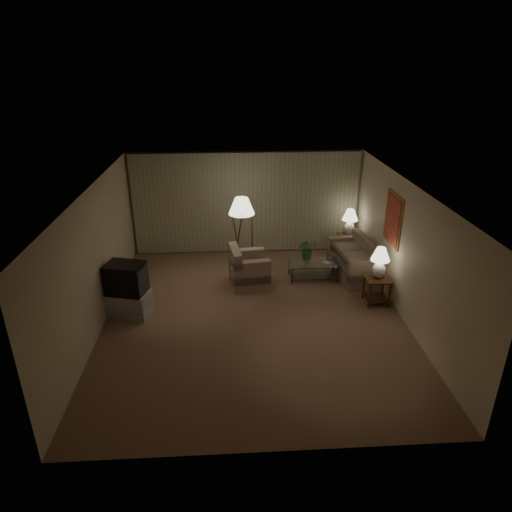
{
  "coord_description": "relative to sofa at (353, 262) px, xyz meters",
  "views": [
    {
      "loc": [
        -0.46,
        -8.04,
        4.91
      ],
      "look_at": [
        0.08,
        0.6,
        1.08
      ],
      "focal_mm": 32.0,
      "sensor_mm": 36.0,
      "label": 1
    }
  ],
  "objects": [
    {
      "name": "ground",
      "position": [
        -2.5,
        -1.75,
        -0.36
      ],
      "size": [
        7.0,
        7.0,
        0.0
      ],
      "primitive_type": "plane",
      "color": "#88604B",
      "rests_on": "ground"
    },
    {
      "name": "room_shell",
      "position": [
        -2.48,
        -0.24,
        1.39
      ],
      "size": [
        6.04,
        7.02,
        2.72
      ],
      "color": "beige",
      "rests_on": "ground"
    },
    {
      "name": "sofa",
      "position": [
        0.0,
        0.0,
        0.0
      ],
      "size": [
        1.78,
        1.15,
        0.72
      ],
      "rotation": [
        0.0,
        0.0,
        -1.46
      ],
      "color": "gray",
      "rests_on": "ground"
    },
    {
      "name": "armchair",
      "position": [
        -2.52,
        -0.33,
        0.01
      ],
      "size": [
        1.1,
        1.06,
        0.74
      ],
      "rotation": [
        0.0,
        0.0,
        1.71
      ],
      "color": "gray",
      "rests_on": "ground"
    },
    {
      "name": "side_table_near",
      "position": [
        0.15,
        -1.35,
        0.05
      ],
      "size": [
        0.53,
        0.53,
        0.6
      ],
      "color": "#371A0F",
      "rests_on": "ground"
    },
    {
      "name": "side_table_far",
      "position": [
        0.15,
        1.15,
        0.04
      ],
      "size": [
        0.51,
        0.43,
        0.6
      ],
      "color": "#371A0F",
      "rests_on": "ground"
    },
    {
      "name": "table_lamp_near",
      "position": [
        0.15,
        -1.35,
        0.65
      ],
      "size": [
        0.4,
        0.4,
        0.68
      ],
      "color": "white",
      "rests_on": "side_table_near"
    },
    {
      "name": "table_lamp_far",
      "position": [
        0.15,
        1.15,
        0.66
      ],
      "size": [
        0.41,
        0.41,
        0.7
      ],
      "color": "white",
      "rests_on": "side_table_far"
    },
    {
      "name": "coffee_table",
      "position": [
        -1.0,
        -0.1,
        -0.08
      ],
      "size": [
        1.2,
        0.66,
        0.41
      ],
      "color": "silver",
      "rests_on": "ground"
    },
    {
      "name": "tv_cabinet",
      "position": [
        -5.05,
        -1.49,
        -0.11
      ],
      "size": [
        1.11,
        0.95,
        0.5
      ],
      "primitive_type": "cube",
      "rotation": [
        0.0,
        0.0,
        -0.26
      ],
      "color": "#A3A2A5",
      "rests_on": "ground"
    },
    {
      "name": "crt_tv",
      "position": [
        -5.05,
        -1.49,
        0.46
      ],
      "size": [
        1.0,
        0.89,
        0.64
      ],
      "primitive_type": "cube",
      "rotation": [
        0.0,
        0.0,
        -0.26
      ],
      "color": "black",
      "rests_on": "tv_cabinet"
    },
    {
      "name": "floor_lamp",
      "position": [
        -2.66,
        0.37,
        0.63
      ],
      "size": [
        0.61,
        0.61,
        1.88
      ],
      "color": "#371A0F",
      "rests_on": "ground"
    },
    {
      "name": "ottoman",
      "position": [
        -2.59,
        -0.09,
        -0.16
      ],
      "size": [
        0.79,
        0.79,
        0.4
      ],
      "primitive_type": "cylinder",
      "rotation": [
        0.0,
        0.0,
        0.38
      ],
      "color": "#AF563B",
      "rests_on": "ground"
    },
    {
      "name": "vase",
      "position": [
        -1.15,
        -0.1,
        0.13
      ],
      "size": [
        0.18,
        0.18,
        0.15
      ],
      "primitive_type": "imported",
      "rotation": [
        0.0,
        0.0,
        0.38
      ],
      "color": "silver",
      "rests_on": "coffee_table"
    },
    {
      "name": "flowers",
      "position": [
        -1.15,
        -0.1,
        0.46
      ],
      "size": [
        0.5,
        0.45,
        0.51
      ],
      "primitive_type": "imported",
      "rotation": [
        0.0,
        0.0,
        0.11
      ],
      "color": "#357534",
      "rests_on": "vase"
    },
    {
      "name": "book",
      "position": [
        -0.75,
        -0.2,
        0.07
      ],
      "size": [
        0.26,
        0.27,
        0.02
      ],
      "primitive_type": "imported",
      "rotation": [
        0.0,
        0.0,
        0.64
      ],
      "color": "olive",
      "rests_on": "coffee_table"
    }
  ]
}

